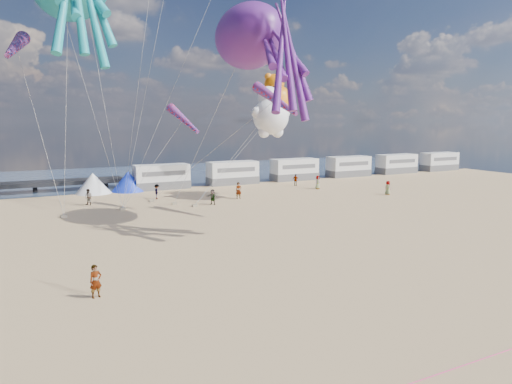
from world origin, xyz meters
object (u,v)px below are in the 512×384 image
(motorhome_5, at_px, (439,161))
(tent_white, at_px, (93,183))
(sandbag_c, at_px, (195,206))
(windsock_left, at_px, (16,46))
(tent_blue, at_px, (128,181))
(kite_panda, at_px, (271,117))
(beachgoer_5, at_px, (239,191))
(beachgoer_6, at_px, (388,188))
(kite_teddy_orange, at_px, (276,102))
(beachgoer_2, at_px, (157,192))
(sandbag_d, at_px, (152,201))
(motorhome_2, at_px, (294,169))
(beachgoer_4, at_px, (213,197))
(sandbag_a, at_px, (64,216))
(sandbag_b, at_px, (174,203))
(standing_person, at_px, (96,281))
(motorhome_1, at_px, (233,173))
(motorhome_4, at_px, (396,164))
(motorhome_0, at_px, (162,177))
(windsock_right, at_px, (184,119))
(beachgoer_7, at_px, (89,197))
(windsock_mid, at_px, (276,100))
(beachgoer_0, at_px, (318,182))
(motorhome_3, at_px, (349,166))
(beachgoer_3, at_px, (296,180))
(kite_octopus_purple, at_px, (249,36))
(sandbag_e, at_px, (123,209))

(motorhome_5, bearing_deg, tent_white, 180.00)
(sandbag_c, bearing_deg, windsock_left, -169.21)
(tent_blue, distance_m, kite_panda, 19.12)
(tent_white, xyz_separation_m, beachgoer_5, (13.50, -10.73, -0.32))
(beachgoer_6, distance_m, kite_teddy_orange, 15.88)
(sandbag_c, bearing_deg, beachgoer_2, 109.45)
(beachgoer_5, distance_m, sandbag_d, 9.18)
(motorhome_2, bearing_deg, motorhome_5, 0.00)
(beachgoer_4, xyz_separation_m, sandbag_a, (-13.78, -0.02, -0.65))
(sandbag_a, height_order, sandbag_b, same)
(tent_white, xyz_separation_m, kite_teddy_orange, (18.12, -10.64, 9.11))
(standing_person, bearing_deg, motorhome_1, 42.16)
(motorhome_1, relative_size, sandbag_a, 13.20)
(sandbag_b, xyz_separation_m, kite_panda, (10.18, -1.37, 8.61))
(beachgoer_6, bearing_deg, windsock_left, 79.81)
(motorhome_1, relative_size, motorhome_4, 1.00)
(motorhome_0, xyz_separation_m, motorhome_2, (19.00, 0.00, 0.00))
(sandbag_b, xyz_separation_m, windsock_right, (0.57, -1.89, 8.29))
(beachgoer_7, xyz_separation_m, windsock_mid, (14.39, -12.14, 9.27))
(beachgoer_0, distance_m, sandbag_c, 17.89)
(kite_panda, xyz_separation_m, kite_teddy_orange, (1.61, 1.72, 1.59))
(sandbag_d, height_order, kite_teddy_orange, kite_teddy_orange)
(motorhome_0, distance_m, beachgoer_2, 7.44)
(standing_person, height_order, sandbag_d, standing_person)
(standing_person, bearing_deg, tent_white, 68.36)
(motorhome_3, bearing_deg, beachgoer_6, -113.21)
(beachgoer_3, xyz_separation_m, sandbag_d, (-19.54, -3.48, -0.64))
(sandbag_a, height_order, windsock_right, windsock_right)
(motorhome_2, bearing_deg, beachgoer_5, -141.52)
(beachgoer_6, relative_size, kite_teddy_orange, 0.26)
(motorhome_4, xyz_separation_m, windsock_left, (-52.70, -15.83, 12.20))
(beachgoer_5, height_order, kite_octopus_purple, kite_octopus_purple)
(motorhome_3, distance_m, beachgoer_3, 13.32)
(windsock_left, bearing_deg, sandbag_a, 59.68)
(motorhome_5, relative_size, beachgoer_7, 4.11)
(beachgoer_6, relative_size, beachgoer_7, 0.98)
(motorhome_3, height_order, motorhome_4, same)
(motorhome_3, relative_size, tent_white, 1.65)
(beachgoer_3, distance_m, windsock_right, 20.47)
(motorhome_3, bearing_deg, windsock_left, -159.88)
(kite_teddy_orange, xyz_separation_m, windsock_right, (-11.22, -2.23, -1.91))
(motorhome_0, relative_size, sandbag_c, 13.20)
(sandbag_b, distance_m, kite_teddy_orange, 15.60)
(motorhome_4, distance_m, sandbag_e, 46.32)
(beachgoer_0, xyz_separation_m, windsock_right, (-18.18, -4.20, 7.57))
(motorhome_4, bearing_deg, motorhome_3, 180.00)
(standing_person, height_order, beachgoer_3, standing_person)
(motorhome_4, xyz_separation_m, windsock_right, (-39.10, -12.87, 6.90))
(motorhome_1, relative_size, kite_panda, 1.03)
(motorhome_3, relative_size, kite_panda, 1.03)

